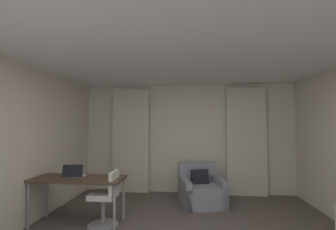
# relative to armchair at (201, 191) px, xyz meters

# --- Properties ---
(wall_window) EXTENTS (5.12, 0.06, 2.60)m
(wall_window) POSITION_rel_armchair_xyz_m (-0.30, 0.80, 1.03)
(wall_window) COLOR beige
(wall_window) RESTS_ON ground
(ceiling) EXTENTS (5.12, 6.12, 0.06)m
(ceiling) POSITION_rel_armchair_xyz_m (-0.30, -2.23, 2.36)
(ceiling) COLOR white
(ceiling) RESTS_ON wall_left
(curtain_left_panel) EXTENTS (0.90, 0.06, 2.50)m
(curtain_left_panel) POSITION_rel_armchair_xyz_m (-1.67, 0.67, 0.98)
(curtain_left_panel) COLOR beige
(curtain_left_panel) RESTS_ON ground
(curtain_right_panel) EXTENTS (0.90, 0.06, 2.50)m
(curtain_right_panel) POSITION_rel_armchair_xyz_m (1.08, 0.67, 0.98)
(curtain_right_panel) COLOR beige
(curtain_right_panel) RESTS_ON ground
(armchair) EXTENTS (0.99, 0.98, 0.80)m
(armchair) POSITION_rel_armchair_xyz_m (0.00, 0.00, 0.00)
(armchair) COLOR gray
(armchair) RESTS_ON ground
(desk) EXTENTS (1.49, 0.57, 0.75)m
(desk) POSITION_rel_armchair_xyz_m (-2.05, -1.15, 0.42)
(desk) COLOR #4C3828
(desk) RESTS_ON ground
(desk_chair) EXTENTS (0.48, 0.48, 0.88)m
(desk_chair) POSITION_rel_armchair_xyz_m (-1.56, -1.21, 0.12)
(desk_chair) COLOR gray
(desk_chair) RESTS_ON ground
(laptop) EXTENTS (0.36, 0.29, 0.22)m
(laptop) POSITION_rel_armchair_xyz_m (-2.13, -1.15, 0.53)
(laptop) COLOR #ADADB2
(laptop) RESTS_ON desk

